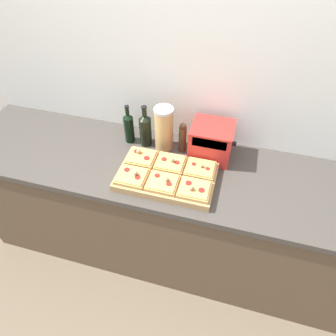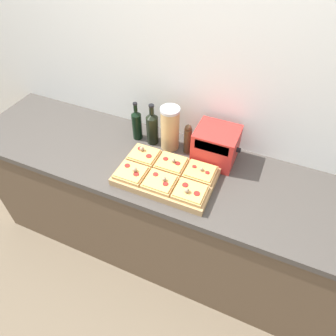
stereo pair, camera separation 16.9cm
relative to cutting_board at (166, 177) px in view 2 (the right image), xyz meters
name	(u,v)px [view 2 (the right image)]	position (x,y,z in m)	size (l,w,h in m)	color
ground_plane	(148,281)	(-0.06, -0.22, -0.96)	(12.00, 12.00, 0.00)	brown
wall_back	(188,91)	(-0.06, 0.46, 0.29)	(6.00, 0.06, 2.50)	silver
kitchen_counter	(165,212)	(-0.06, 0.10, -0.49)	(2.63, 0.67, 0.94)	brown
cutting_board	(166,177)	(0.00, 0.00, 0.00)	(0.55, 0.34, 0.04)	tan
pizza_slice_back_left	(144,155)	(-0.18, 0.08, 0.04)	(0.17, 0.15, 0.06)	tan
pizza_slice_back_center	(172,163)	(0.00, 0.08, 0.04)	(0.17, 0.15, 0.05)	tan
pizza_slice_back_right	(200,172)	(0.18, 0.08, 0.04)	(0.17, 0.15, 0.05)	tan
pizza_slice_front_left	(131,173)	(-0.18, -0.08, 0.04)	(0.17, 0.15, 0.05)	tan
pizza_slice_front_center	(160,182)	(0.00, -0.08, 0.04)	(0.17, 0.15, 0.05)	tan
pizza_slice_front_right	(190,192)	(0.18, -0.08, 0.04)	(0.17, 0.15, 0.06)	tan
olive_oil_bottle	(137,124)	(-0.32, 0.27, 0.09)	(0.06, 0.06, 0.27)	black
wine_bottle	(152,127)	(-0.21, 0.27, 0.09)	(0.08, 0.08, 0.28)	black
grain_jar_tall	(170,128)	(-0.09, 0.27, 0.12)	(0.12, 0.12, 0.29)	tan
pepper_mill	(188,139)	(0.02, 0.27, 0.08)	(0.05, 0.05, 0.21)	#47331E
toaster_oven	(216,145)	(0.20, 0.27, 0.09)	(0.27, 0.22, 0.22)	red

